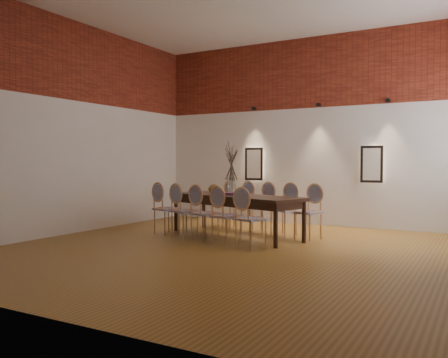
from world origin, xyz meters
The scene contains 26 objects.
floor centered at (0.00, 0.00, -0.01)m, with size 7.00×7.00×0.02m, color olive.
wall_back centered at (0.00, 3.55, 2.00)m, with size 7.00×0.10×4.00m, color silver.
wall_front centered at (0.00, -3.55, 2.00)m, with size 7.00×0.10×4.00m, color silver.
wall_left centered at (-3.55, 0.00, 2.00)m, with size 0.10×7.00×4.00m, color silver.
brick_band_back centered at (0.00, 3.48, 3.25)m, with size 7.00×0.02×1.50m, color maroon.
brick_band_left centered at (-3.48, 0.00, 3.25)m, with size 0.02×7.00×1.50m, color maroon.
niche_left centered at (-1.30, 3.45, 1.30)m, with size 0.36×0.06×0.66m, color #FFEAC6.
niche_right centered at (1.30, 3.45, 1.30)m, with size 0.36×0.06×0.66m, color #FFEAC6.
spot_fixture_left centered at (-1.30, 3.42, 2.55)m, with size 0.08×0.08×0.10m, color black.
spot_fixture_mid centered at (0.20, 3.42, 2.55)m, with size 0.08×0.08×0.10m, color black.
spot_fixture_right centered at (1.60, 3.42, 2.55)m, with size 0.08×0.08×0.10m, color black.
dining_table centered at (-0.65, 1.26, 0.38)m, with size 2.72×0.87×0.75m, color #331A0F.
chair_near_a centered at (-1.90, 0.91, 0.47)m, with size 0.44×0.44×0.94m, color tan, non-canonical shape.
chair_near_b centered at (-1.39, 0.74, 0.47)m, with size 0.44×0.44×0.94m, color tan, non-canonical shape.
chair_near_c centered at (-0.87, 0.58, 0.47)m, with size 0.44×0.44×0.94m, color tan, non-canonical shape.
chair_near_d centered at (-0.35, 0.41, 0.47)m, with size 0.44×0.44×0.94m, color tan, non-canonical shape.
chair_near_e centered at (0.16, 0.24, 0.47)m, with size 0.44×0.44×0.94m, color tan, non-canonical shape.
chair_far_a centered at (-1.46, 2.27, 0.47)m, with size 0.44×0.44×0.94m, color tan, non-canonical shape.
chair_far_b centered at (-0.94, 2.11, 0.47)m, with size 0.44×0.44×0.94m, color tan, non-canonical shape.
chair_far_c centered at (-0.43, 1.94, 0.47)m, with size 0.44×0.44×0.94m, color tan, non-canonical shape.
chair_far_d centered at (0.09, 1.77, 0.47)m, with size 0.44×0.44×0.94m, color tan, non-canonical shape.
chair_far_e centered at (0.61, 1.60, 0.47)m, with size 0.44×0.44×0.94m, color tan, non-canonical shape.
vase centered at (-0.73, 1.29, 0.90)m, with size 0.14×0.14×0.30m, color silver.
dried_branches centered at (-0.73, 1.29, 1.35)m, with size 0.50×0.50×0.70m, color #43372A, non-canonical shape.
bowl centered at (-1.13, 1.36, 0.84)m, with size 0.24×0.24×0.18m, color brown.
book centered at (-0.78, 1.40, 0.77)m, with size 0.26×0.18×0.03m, color #861D79.
Camera 1 is at (3.32, -6.27, 1.33)m, focal length 38.00 mm.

